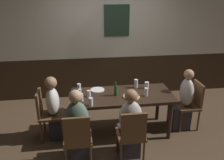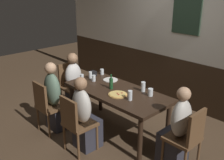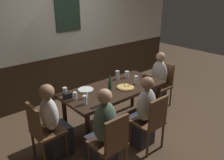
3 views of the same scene
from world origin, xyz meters
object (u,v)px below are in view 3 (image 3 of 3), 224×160
Objects in this scene: beer_glass_tall at (127,75)px; beer_glass_half at (86,95)px; person_mid_near at (143,117)px; tumbler_water at (85,100)px; pint_glass_amber at (75,96)px; chair_mid_near at (152,120)px; beer_bottle_green at (110,85)px; chair_head_west at (43,129)px; pint_glass_pale at (117,75)px; person_head_east at (157,85)px; plate_white_large at (86,89)px; condiment_caddy at (68,95)px; person_head_west at (54,126)px; chair_head_east at (162,82)px; person_left_near at (103,136)px; pizza at (125,87)px; pint_glass_stout at (136,81)px; chair_left_near at (111,142)px; tumbler_short at (101,102)px; highball_clear at (65,91)px; dining_table at (114,92)px.

beer_glass_half is at bearing -168.61° from beer_glass_tall.
person_mid_near is 8.74× the size of tumbler_water.
pint_glass_amber is at bearing 135.69° from person_mid_near.
beer_bottle_green is (-0.11, 0.80, 0.34)m from chair_mid_near.
beer_glass_half is at bearing 131.12° from person_mid_near.
chair_mid_near and chair_head_west have the same top height.
person_head_east is at bearing -17.94° from pint_glass_pale.
beer_glass_half is 0.30m from plate_white_large.
chair_head_west is 0.60m from condiment_caddy.
chair_head_west is at bearing 180.00° from person_head_west.
beer_bottle_green is at bearing -179.15° from chair_head_east.
person_left_near is at bearing 168.16° from chair_mid_near.
pizza is at bearing -21.67° from beer_bottle_green.
pint_glass_amber is (0.57, 0.05, 0.29)m from chair_head_west.
pizza is at bearing -33.63° from plate_white_large.
person_head_west reaches higher than beer_glass_half.
person_head_west is at bearing 160.08° from tumbler_water.
pint_glass_stout is 0.51m from beer_bottle_green.
beer_bottle_green is 0.70m from condiment_caddy.
person_mid_near is 7.74× the size of pint_glass_stout.
chair_head_west is 0.78× the size of person_head_west.
chair_left_near reaches higher than tumbler_short.
person_head_west is (0.16, 0.00, -0.02)m from chair_head_west.
person_left_near is 1.56m from beer_glass_tall.
pizza is 0.72m from beer_glass_half.
pint_glass_amber reaches higher than beer_glass_tall.
chair_head_east is 2.16m from person_left_near.
pint_glass_stout reaches higher than chair_mid_near.
person_mid_near is at bearing -79.84° from beer_bottle_green.
chair_head_east is at bearing -1.45° from pint_glass_amber.
tumbler_short reaches higher than condiment_caddy.
tumbler_short is at bearing -65.03° from condiment_caddy.
highball_clear is (-0.01, 0.28, -0.01)m from pint_glass_amber.
tumbler_water is 0.54× the size of beer_bottle_green.
chair_mid_near is 7.40× the size of pint_glass_amber.
person_left_near is 1.31m from pint_glass_stout.
pizza is (0.91, 0.53, 0.26)m from person_left_near.
person_head_east reaches higher than chair_head_west.
person_mid_near is 0.74m from pint_glass_stout.
person_left_near is at bearing -139.45° from pint_glass_pale.
dining_table is at bearing -24.38° from highball_clear.
person_mid_near is at bearing -26.85° from chair_head_west.
pint_glass_amber is (-0.72, 0.70, 0.32)m from person_mid_near.
condiment_caddy is at bearing 142.62° from beer_glass_half.
dining_table is 11.23× the size of pint_glass_pale.
chair_mid_near is at bearing -69.04° from plate_white_large.
tumbler_water is 0.52× the size of plate_white_large.
tumbler_water is (-1.82, -0.16, 0.32)m from person_head_east.
chair_left_near is at bearing -156.73° from person_head_east.
pint_glass_pale is 1.10m from condiment_caddy.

